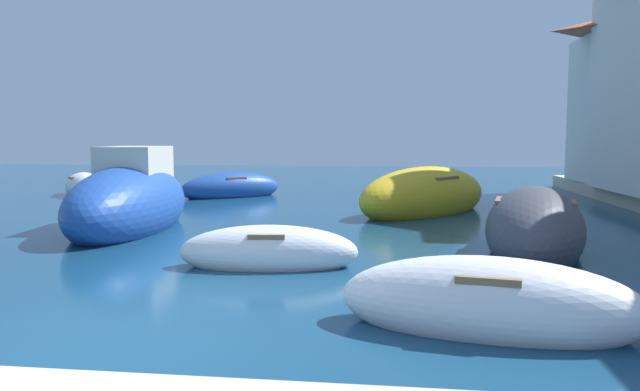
{
  "coord_description": "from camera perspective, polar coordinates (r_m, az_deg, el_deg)",
  "views": [
    {
      "loc": [
        2.96,
        -5.91,
        2.17
      ],
      "look_at": [
        0.94,
        9.96,
        0.62
      ],
      "focal_mm": 33.44,
      "sensor_mm": 36.0,
      "label": 1
    }
  ],
  "objects": [
    {
      "name": "ground",
      "position": [
        6.96,
        -18.82,
        -12.96
      ],
      "size": [
        80.0,
        80.0,
        0.0
      ],
      "primitive_type": "plane",
      "color": "navy"
    },
    {
      "name": "quay_promenade",
      "position": [
        6.02,
        20.47,
        -13.44
      ],
      "size": [
        44.0,
        32.0,
        0.5
      ],
      "color": "beige",
      "rests_on": "ground"
    },
    {
      "name": "moored_boat_0",
      "position": [
        23.99,
        -21.58,
        0.71
      ],
      "size": [
        3.29,
        3.65,
        1.14
      ],
      "rotation": [
        0.0,
        0.0,
        5.39
      ],
      "color": "white",
      "rests_on": "ground"
    },
    {
      "name": "moored_boat_1",
      "position": [
        15.04,
        -17.69,
        -0.62
      ],
      "size": [
        2.81,
        6.1,
        2.41
      ],
      "rotation": [
        0.0,
        0.0,
        4.82
      ],
      "color": "#1E479E",
      "rests_on": "ground"
    },
    {
      "name": "moored_boat_2",
      "position": [
        17.55,
        10.04,
        -0.07
      ],
      "size": [
        4.86,
        5.52,
        1.74
      ],
      "rotation": [
        0.0,
        0.0,
        4.06
      ],
      "color": "gold",
      "rests_on": "ground"
    },
    {
      "name": "moored_boat_4",
      "position": [
        10.14,
        -4.93,
        -5.38
      ],
      "size": [
        3.12,
        1.34,
        0.92
      ],
      "rotation": [
        0.0,
        0.0,
        3.25
      ],
      "color": "white",
      "rests_on": "ground"
    },
    {
      "name": "moored_boat_6",
      "position": [
        12.07,
        19.83,
        -3.01
      ],
      "size": [
        2.7,
        4.98,
        1.61
      ],
      "rotation": [
        0.0,
        0.0,
        4.51
      ],
      "color": "#3F3F47",
      "rests_on": "ground"
    },
    {
      "name": "moored_boat_8",
      "position": [
        7.09,
        15.8,
        -9.95
      ],
      "size": [
        3.55,
        1.79,
        1.09
      ],
      "rotation": [
        0.0,
        0.0,
        6.11
      ],
      "color": "white",
      "rests_on": "ground"
    },
    {
      "name": "moored_boat_10",
      "position": [
        22.28,
        -8.48,
        0.72
      ],
      "size": [
        3.79,
        3.52,
        1.17
      ],
      "rotation": [
        0.0,
        0.0,
        3.85
      ],
      "color": "#1E479E",
      "rests_on": "ground"
    }
  ]
}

